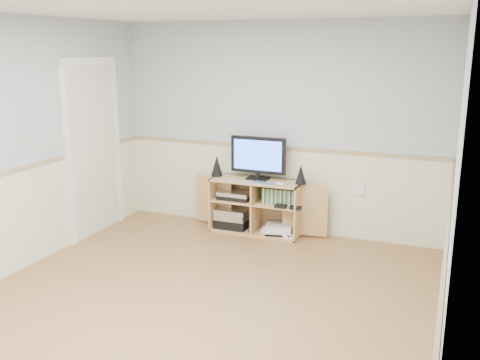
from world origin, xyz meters
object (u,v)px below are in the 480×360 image
media_cabinet (258,205)px  monitor (258,156)px  keyboard (264,183)px  game_consoles (278,229)px

media_cabinet → monitor: bearing=-90.0°
media_cabinet → keyboard: bearing=-53.7°
monitor → game_consoles: monitor is taller
monitor → keyboard: 0.36m
media_cabinet → keyboard: (0.14, -0.19, 0.32)m
keyboard → media_cabinet: bearing=135.4°
media_cabinet → monitor: (-0.00, -0.00, 0.60)m
monitor → keyboard: size_ratio=2.51×
keyboard → game_consoles: keyboard is taller
game_consoles → media_cabinet: bearing=167.3°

